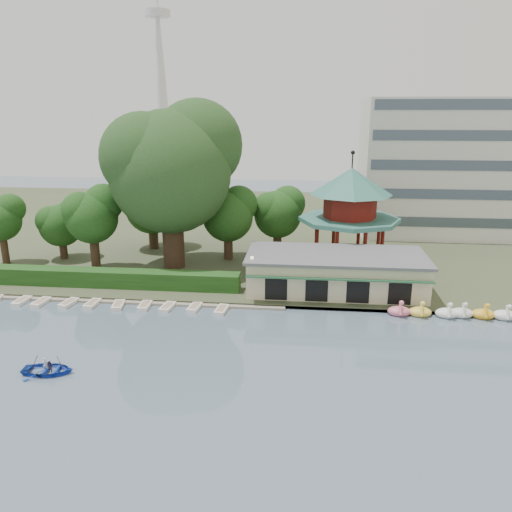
# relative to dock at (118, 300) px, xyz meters

# --- Properties ---
(ground_plane) EXTENTS (220.00, 220.00, 0.00)m
(ground_plane) POSITION_rel_dock_xyz_m (12.00, -17.20, -0.12)
(ground_plane) COLOR slate
(ground_plane) RESTS_ON ground
(shore) EXTENTS (220.00, 70.00, 0.40)m
(shore) POSITION_rel_dock_xyz_m (12.00, 34.80, 0.08)
(shore) COLOR #424930
(shore) RESTS_ON ground
(embankment) EXTENTS (220.00, 0.60, 0.30)m
(embankment) POSITION_rel_dock_xyz_m (12.00, 0.10, 0.03)
(embankment) COLOR gray
(embankment) RESTS_ON ground
(dock) EXTENTS (34.00, 1.60, 0.24)m
(dock) POSITION_rel_dock_xyz_m (0.00, 0.00, 0.00)
(dock) COLOR gray
(dock) RESTS_ON ground
(boathouse) EXTENTS (18.60, 9.39, 3.90)m
(boathouse) POSITION_rel_dock_xyz_m (22.00, 4.77, 2.25)
(boathouse) COLOR beige
(boathouse) RESTS_ON shore
(pavilion) EXTENTS (12.40, 12.40, 13.50)m
(pavilion) POSITION_rel_dock_xyz_m (24.00, 14.80, 7.36)
(pavilion) COLOR beige
(pavilion) RESTS_ON shore
(office_building) EXTENTS (38.00, 18.00, 20.00)m
(office_building) POSITION_rel_dock_xyz_m (44.67, 31.80, 9.61)
(office_building) COLOR silver
(office_building) RESTS_ON shore
(broadcast_tower) EXTENTS (8.00, 8.00, 96.00)m
(broadcast_tower) POSITION_rel_dock_xyz_m (-30.00, 122.80, 33.86)
(broadcast_tower) COLOR silver
(broadcast_tower) RESTS_ON ground
(hedge) EXTENTS (30.00, 2.00, 1.80)m
(hedge) POSITION_rel_dock_xyz_m (-3.00, 3.30, 1.18)
(hedge) COLOR #204A18
(hedge) RESTS_ON shore
(lamp_post) EXTENTS (0.36, 0.36, 4.28)m
(lamp_post) POSITION_rel_dock_xyz_m (13.50, 1.80, 3.22)
(lamp_post) COLOR black
(lamp_post) RESTS_ON shore
(big_tree) EXTENTS (15.60, 14.54, 19.69)m
(big_tree) POSITION_rel_dock_xyz_m (3.19, 11.03, 12.67)
(big_tree) COLOR #3A281C
(big_tree) RESTS_ON shore
(small_trees) EXTENTS (39.15, 16.71, 10.14)m
(small_trees) POSITION_rel_dock_xyz_m (0.12, 15.07, 6.18)
(small_trees) COLOR #3A281C
(small_trees) RESTS_ON shore
(swan_boats) EXTENTS (11.75, 1.95, 1.92)m
(swan_boats) POSITION_rel_dock_xyz_m (32.70, -0.58, 0.28)
(swan_boats) COLOR pink
(swan_boats) RESTS_ON ground
(moored_rowboats) EXTENTS (27.12, 2.75, 0.36)m
(moored_rowboats) POSITION_rel_dock_xyz_m (-2.08, -1.35, 0.06)
(moored_rowboats) COLOR white
(moored_rowboats) RESTS_ON ground
(rowboat_with_passengers) EXTENTS (5.49, 4.09, 2.01)m
(rowboat_with_passengers) POSITION_rel_dock_xyz_m (0.13, -14.47, 0.42)
(rowboat_with_passengers) COLOR #1D44B4
(rowboat_with_passengers) RESTS_ON ground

